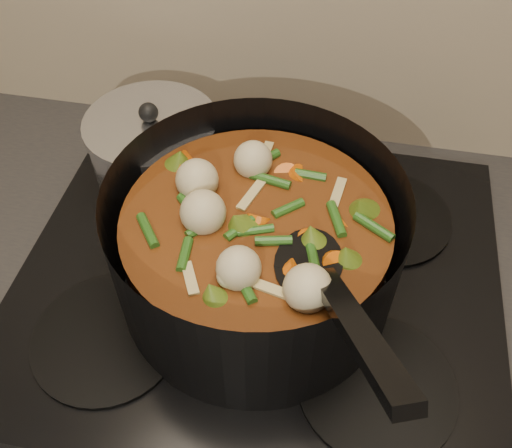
# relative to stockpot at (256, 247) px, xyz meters

# --- Properties ---
(counter) EXTENTS (2.64, 0.64, 0.91)m
(counter) POSITION_rel_stockpot_xyz_m (-0.00, 0.02, -0.55)
(counter) COLOR brown
(counter) RESTS_ON ground
(stovetop) EXTENTS (0.62, 0.54, 0.03)m
(stovetop) POSITION_rel_stockpot_xyz_m (-0.00, 0.02, -0.09)
(stovetop) COLOR black
(stovetop) RESTS_ON counter
(stockpot) EXTENTS (0.39, 0.45, 0.25)m
(stockpot) POSITION_rel_stockpot_xyz_m (0.00, 0.00, 0.00)
(stockpot) COLOR black
(stockpot) RESTS_ON stovetop
(saucepan) EXTENTS (0.18, 0.18, 0.15)m
(saucepan) POSITION_rel_stockpot_xyz_m (-0.17, 0.15, -0.02)
(saucepan) COLOR silver
(saucepan) RESTS_ON stovetop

